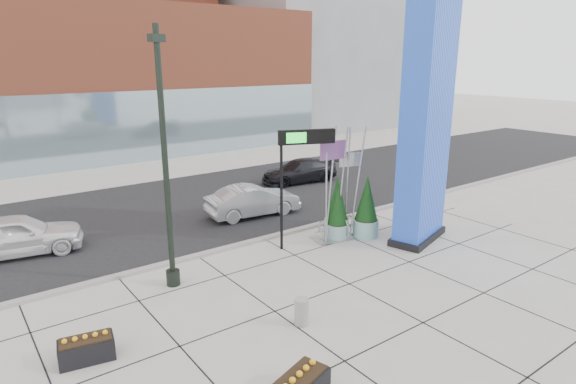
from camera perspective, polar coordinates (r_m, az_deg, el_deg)
ground at (r=16.35m, az=2.24°, el=-10.51°), size 160.00×160.00×0.00m
street_asphalt at (r=24.40m, az=-12.58°, el=-1.90°), size 80.00×12.00×0.02m
curb_edge at (r=19.33m, az=-5.22°, el=-6.11°), size 80.00×0.30×0.12m
tower_podium at (r=39.80m, az=-22.04°, el=12.06°), size 34.00×10.00×11.00m
tower_glass_front at (r=35.46m, az=-19.51°, el=7.11°), size 34.00×0.60×5.00m
building_grey_parking at (r=55.94m, az=2.73°, el=17.44°), size 20.00×18.00×18.00m
blue_pylon at (r=19.44m, az=16.04°, el=7.69°), size 3.18×2.09×9.76m
lamp_post at (r=15.39m, az=-14.16°, el=0.61°), size 0.56×0.45×8.15m
public_art_sculpture at (r=19.70m, az=5.96°, el=-2.13°), size 2.22×1.45×4.64m
concrete_bollard at (r=13.77m, az=1.62°, el=-13.99°), size 0.40×0.40×0.79m
overhead_street_sign at (r=18.26m, az=1.23°, el=5.47°), size 2.11×0.96×4.64m
round_planter_east at (r=20.06m, az=9.29°, el=-1.87°), size 1.05×1.05×2.62m
round_planter_mid at (r=20.07m, az=5.81°, el=-1.84°), size 1.01×1.01×2.54m
round_planter_west at (r=19.73m, az=5.92°, el=-2.58°), size 0.90×0.90×2.24m
box_planter_north at (r=13.34m, az=-22.78°, el=-16.71°), size 1.39×0.88×0.71m
car_white_west at (r=20.73m, az=-29.53°, el=-4.51°), size 4.88×2.69×1.57m
car_silver_mid at (r=22.59m, az=-4.17°, el=-1.07°), size 4.54×2.02×1.45m
car_dark_east at (r=28.72m, az=1.34°, el=2.49°), size 4.88×2.51×1.35m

